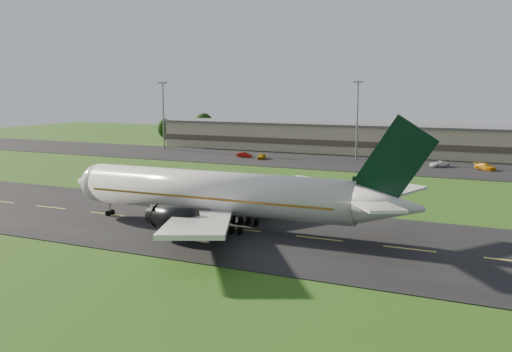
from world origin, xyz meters
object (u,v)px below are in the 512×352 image
at_px(light_mast_west, 163,107).
at_px(service_vehicle_d, 485,167).
at_px(light_mast_centre, 357,111).
at_px(service_vehicle_b, 244,155).
at_px(service_vehicle_a, 262,156).
at_px(service_vehicle_c, 439,164).
at_px(terminal, 376,140).
at_px(airliner, 222,194).

xyz_separation_m(light_mast_west, service_vehicle_d, (91.92, -7.03, -11.88)).
bearing_deg(light_mast_centre, service_vehicle_b, -162.73).
distance_m(service_vehicle_a, service_vehicle_b, 5.79).
bearing_deg(service_vehicle_a, service_vehicle_b, 156.32).
height_order(service_vehicle_b, service_vehicle_c, service_vehicle_c).
bearing_deg(service_vehicle_d, service_vehicle_b, 129.92).
relative_size(terminal, service_vehicle_c, 29.26).
bearing_deg(service_vehicle_a, light_mast_west, 152.62).
relative_size(light_mast_centre, service_vehicle_b, 4.92).
xyz_separation_m(service_vehicle_a, service_vehicle_c, (44.36, 3.91, -0.03)).
relative_size(terminal, service_vehicle_b, 35.08).
bearing_deg(service_vehicle_a, airliner, -82.10).
xyz_separation_m(airliner, light_mast_west, (-63.33, 79.98, 8.08)).
height_order(light_mast_centre, service_vehicle_b, light_mast_centre).
xyz_separation_m(light_mast_centre, service_vehicle_d, (31.92, -7.03, -11.88)).
distance_m(terminal, service_vehicle_d, 38.47).
relative_size(airliner, service_vehicle_d, 9.87).
xyz_separation_m(airliner, service_vehicle_a, (-26.00, 70.04, -3.85)).
distance_m(terminal, service_vehicle_a, 35.67).
bearing_deg(service_vehicle_d, service_vehicle_c, 122.69).
height_order(airliner, service_vehicle_b, airliner).
distance_m(airliner, service_vehicle_b, 78.00).
height_order(terminal, light_mast_centre, light_mast_centre).
distance_m(light_mast_centre, service_vehicle_c, 25.48).
relative_size(light_mast_west, service_vehicle_d, 3.92).
relative_size(light_mast_west, service_vehicle_c, 4.11).
bearing_deg(terminal, airliner, -88.85).
bearing_deg(light_mast_west, service_vehicle_a, -14.91).
bearing_deg(service_vehicle_d, service_vehicle_a, 131.27).
bearing_deg(service_vehicle_d, light_mast_west, 123.85).
relative_size(terminal, service_vehicle_d, 27.92).
xyz_separation_m(light_mast_west, service_vehicle_c, (81.68, -6.04, -11.95)).
relative_size(service_vehicle_a, service_vehicle_c, 0.85).
height_order(terminal, service_vehicle_d, terminal).
bearing_deg(service_vehicle_c, service_vehicle_a, -132.47).
relative_size(service_vehicle_b, service_vehicle_c, 0.83).
xyz_separation_m(service_vehicle_a, service_vehicle_b, (-5.68, 1.13, -0.03)).
xyz_separation_m(service_vehicle_b, service_vehicle_c, (50.04, 2.78, 0.01)).
height_order(service_vehicle_b, service_vehicle_d, service_vehicle_d).
relative_size(light_mast_centre, service_vehicle_c, 4.11).
height_order(light_mast_centre, service_vehicle_d, light_mast_centre).
relative_size(airliner, light_mast_west, 2.52).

